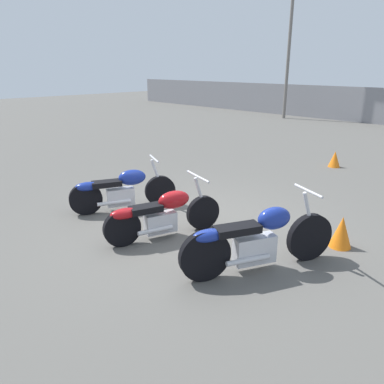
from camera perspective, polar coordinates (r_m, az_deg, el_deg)
The scene contains 7 objects.
ground_plane at distance 6.41m, azimuth 0.98°, elevation -5.22°, with size 60.00×60.00×0.00m, color #5B5954.
light_pole_right at distance 20.52m, azimuth 14.70°, elevation 22.04°, with size 0.70×0.35×6.71m.
motorcycle_slot_0 at distance 7.10m, azimuth -10.72°, elevation 0.34°, with size 0.98×1.86×0.96m.
motorcycle_slot_1 at distance 5.87m, azimuth -4.64°, elevation -3.42°, with size 0.87×1.90×0.94m.
motorcycle_slot_2 at distance 4.99m, azimuth 9.86°, elevation -7.17°, with size 1.05×2.09×1.05m.
traffic_cone_near at distance 10.82m, azimuth 20.91°, elevation 4.69°, with size 0.31×0.31×0.42m.
traffic_cone_far at distance 6.04m, azimuth 21.81°, elevation -5.67°, with size 0.33×0.33×0.48m.
Camera 1 is at (4.13, -4.16, 2.59)m, focal length 35.00 mm.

